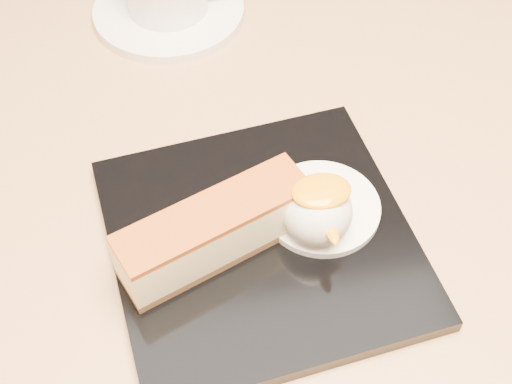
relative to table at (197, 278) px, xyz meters
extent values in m
cylinder|color=black|center=(0.00, 0.00, -0.21)|extent=(0.08, 0.08, 0.66)
cube|color=olive|center=(0.00, 0.00, 0.14)|extent=(0.80, 0.80, 0.04)
cube|color=black|center=(0.05, -0.08, 0.16)|extent=(0.24, 0.24, 0.01)
cube|color=brown|center=(0.01, -0.08, 0.17)|extent=(0.15, 0.09, 0.01)
cube|color=#F4E79F|center=(0.01, -0.08, 0.19)|extent=(0.15, 0.09, 0.04)
cube|color=#89380E|center=(0.01, -0.08, 0.21)|extent=(0.15, 0.09, 0.00)
cylinder|color=white|center=(0.10, -0.06, 0.17)|extent=(0.09, 0.09, 0.01)
sphere|color=white|center=(0.09, -0.08, 0.19)|extent=(0.05, 0.05, 0.05)
ellipsoid|color=orange|center=(0.09, -0.08, 0.21)|extent=(0.04, 0.03, 0.01)
ellipsoid|color=green|center=(0.07, -0.04, 0.17)|extent=(0.02, 0.01, 0.00)
ellipsoid|color=green|center=(0.08, -0.04, 0.17)|extent=(0.02, 0.02, 0.00)
ellipsoid|color=green|center=(0.06, -0.04, 0.17)|extent=(0.01, 0.02, 0.00)
cylinder|color=white|center=(0.01, 0.21, 0.16)|extent=(0.15, 0.15, 0.01)
camera|label=1|loc=(-0.02, -0.38, 0.60)|focal=50.00mm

